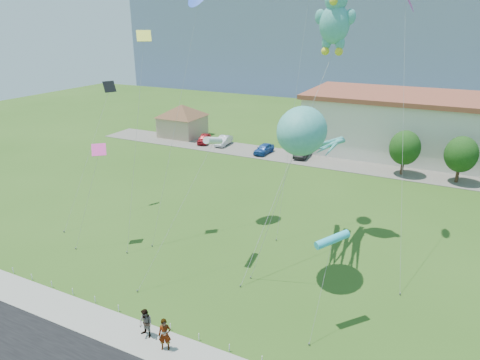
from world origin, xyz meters
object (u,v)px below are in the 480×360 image
at_px(parked_car_red, 204,139).
at_px(parked_car_black, 302,151).
at_px(pedestrian_right, 146,323).
at_px(octopus_kite, 308,138).
at_px(teddy_bear_kite, 335,19).
at_px(parked_car_silver, 224,141).
at_px(pavilion, 182,117).
at_px(parked_car_blue, 264,149).
at_px(pedestrian_left, 165,334).

xyz_separation_m(parked_car_red, parked_car_black, (15.52, -0.00, 0.09)).
bearing_deg(pedestrian_right, octopus_kite, 73.93).
xyz_separation_m(parked_car_red, teddy_bear_kite, (23.82, -19.82, 16.86)).
distance_m(pedestrian_right, parked_car_black, 38.22).
relative_size(parked_car_black, octopus_kite, 0.38).
height_order(parked_car_silver, teddy_bear_kite, teddy_bear_kite).
height_order(pavilion, parked_car_red, pavilion).
relative_size(octopus_kite, teddy_bear_kite, 0.62).
bearing_deg(pedestrian_right, pavilion, 130.33).
bearing_deg(parked_car_black, pavilion, 166.32).
relative_size(pedestrian_right, parked_car_blue, 0.46).
relative_size(pavilion, teddy_bear_kite, 0.46).
relative_size(pedestrian_left, pedestrian_right, 1.08).
distance_m(pedestrian_left, parked_car_blue, 38.73).
distance_m(pedestrian_left, parked_car_silver, 42.39).
distance_m(parked_car_red, parked_car_blue, 10.34).
bearing_deg(pavilion, pedestrian_right, -59.19).
bearing_deg(octopus_kite, parked_car_red, 132.51).
height_order(pavilion, pedestrian_right, pavilion).
relative_size(parked_car_silver, parked_car_blue, 1.02).
xyz_separation_m(octopus_kite, teddy_bear_kite, (-0.46, 6.68, 7.58)).
height_order(pavilion, pedestrian_left, pavilion).
bearing_deg(parked_car_red, teddy_bear_kite, -58.42).
xyz_separation_m(parked_car_silver, octopus_kite, (21.12, -26.81, 9.28)).
xyz_separation_m(parked_car_red, octopus_kite, (24.29, -26.50, 9.27)).
xyz_separation_m(pavilion, teddy_bear_kite, (29.21, -22.17, 14.57)).
bearing_deg(pedestrian_right, parked_car_silver, 121.58).
bearing_deg(pavilion, teddy_bear_kite, -37.20).
relative_size(parked_car_red, teddy_bear_kite, 0.20).
distance_m(pedestrian_left, octopus_kite, 15.43).
relative_size(pedestrian_left, parked_car_black, 0.42).
bearing_deg(pavilion, parked_car_silver, -13.39).
height_order(parked_car_silver, parked_car_blue, parked_car_blue).
bearing_deg(octopus_kite, pedestrian_left, -108.29).
bearing_deg(pedestrian_left, teddy_bear_kite, 51.25).
xyz_separation_m(pavilion, pedestrian_left, (25.72, -40.79, -1.94)).
bearing_deg(parked_car_blue, pavilion, 172.37).
bearing_deg(pedestrian_right, parked_car_blue, 112.36).
xyz_separation_m(parked_car_black, teddy_bear_kite, (8.31, -19.82, 16.77)).
bearing_deg(teddy_bear_kite, parked_car_black, 112.74).
distance_m(pedestrian_left, parked_car_black, 38.74).
bearing_deg(octopus_kite, parked_car_black, 108.31).
bearing_deg(parked_car_blue, parked_car_silver, 173.77).
bearing_deg(parked_car_black, pedestrian_left, -90.11).
bearing_deg(parked_car_silver, octopus_kite, -56.62).
height_order(pedestrian_right, parked_car_blue, pedestrian_right).
relative_size(pavilion, parked_car_blue, 2.31).
distance_m(parked_car_red, parked_car_silver, 3.18).
bearing_deg(parked_car_black, parked_car_blue, -175.97).
height_order(pavilion, parked_car_black, pavilion).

